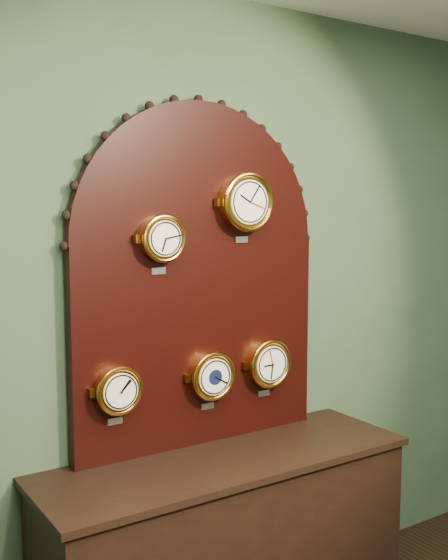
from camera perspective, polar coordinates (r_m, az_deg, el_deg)
wall_back at (r=3.00m, az=-2.62°, el=-2.97°), size 4.00×0.00×4.00m
shop_counter at (r=3.11m, az=0.22°, el=-22.18°), size 1.60×0.50×0.80m
display_board at (r=2.93m, az=-2.14°, el=1.26°), size 1.26×0.06×1.53m
roman_clock at (r=2.76m, az=-5.31°, el=3.54°), size 0.20×0.08×0.25m
arabic_clock at (r=2.97m, az=1.88°, el=6.64°), size 0.26×0.08×0.31m
hygrometer at (r=2.76m, az=-9.03°, el=-9.23°), size 0.20×0.08×0.25m
barometer at (r=2.97m, az=-1.08°, el=-8.14°), size 0.22×0.08×0.27m
tide_clock at (r=3.14m, az=3.78°, el=-7.08°), size 0.23×0.08×0.28m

